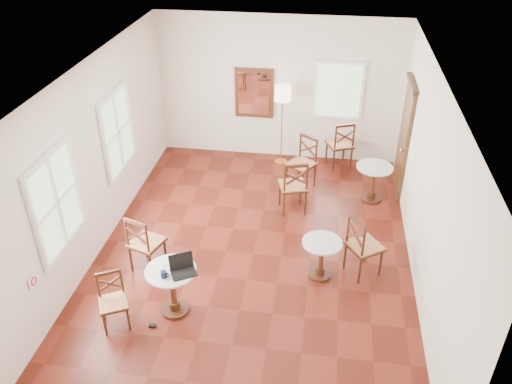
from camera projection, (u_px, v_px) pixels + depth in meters
ground at (253, 254)px, 8.42m from camera, size 7.00×7.00×0.00m
room_shell at (252, 142)px, 7.65m from camera, size 5.02×7.02×3.01m
cafe_table_near at (172, 286)px, 7.10m from camera, size 0.70×0.70×0.74m
cafe_table_mid at (321, 255)px, 7.77m from camera, size 0.60×0.60×0.64m
cafe_table_back at (373, 179)px, 9.58m from camera, size 0.67×0.67×0.71m
chair_near_a at (145, 243)px, 7.85m from camera, size 0.58×0.58×1.00m
chair_near_b at (113, 301)px, 6.91m from camera, size 0.51×0.51×0.82m
chair_mid_a at (293, 186)px, 9.21m from camera, size 0.60×0.60×1.05m
chair_mid_b at (363, 246)px, 7.77m from camera, size 0.66×0.66×1.03m
chair_back_a at (340, 144)px, 10.62m from camera, size 0.63×0.63×1.04m
chair_back_b at (302, 163)px, 9.95m from camera, size 0.66×0.66×1.02m
floor_lamp at (283, 99)px, 10.28m from camera, size 0.33×0.33×1.70m
laptop at (183, 268)px, 6.90m from camera, size 0.42×0.40×0.23m
mouse at (164, 273)px, 6.87m from camera, size 0.09×0.06×0.03m
navy_mug at (164, 274)px, 6.80m from camera, size 0.12×0.08×0.10m
water_glass at (165, 263)px, 6.99m from camera, size 0.06×0.06×0.10m
power_adapter at (152, 326)px, 7.06m from camera, size 0.09×0.06×0.04m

